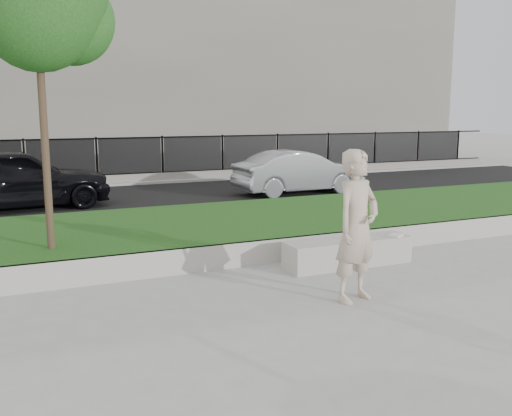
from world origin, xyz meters
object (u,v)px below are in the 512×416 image
car_silver (299,172)px  car_dark (15,179)px  stone_bench (348,252)px  book (396,235)px  man (357,226)px

car_silver → car_dark: bearing=84.9°
stone_bench → book: size_ratio=8.51×
car_dark → car_silver: (7.73, -0.43, -0.14)m
car_dark → book: bearing=-150.7°
car_dark → man: bearing=-163.1°
car_dark → car_silver: 7.74m
stone_bench → man: bearing=-120.2°
book → car_dark: 9.59m
book → car_dark: car_dark is taller
book → stone_bench: bearing=141.1°
man → book: 2.21m
man → book: size_ratio=7.92×
man → stone_bench: bearing=42.1°
book → man: bearing=-170.7°
stone_bench → book: (0.82, -0.14, 0.23)m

